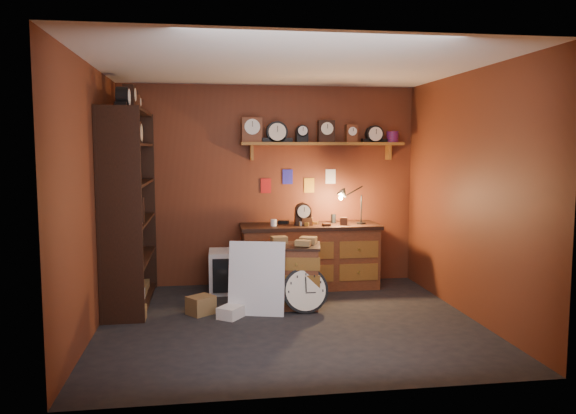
% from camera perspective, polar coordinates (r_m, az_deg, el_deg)
% --- Properties ---
extents(floor, '(4.00, 4.00, 0.00)m').
position_cam_1_polar(floor, '(6.15, 0.12, -11.61)').
color(floor, black).
rests_on(floor, ground).
extents(room_shell, '(4.02, 3.62, 2.71)m').
position_cam_1_polar(room_shell, '(5.98, 0.40, 4.66)').
color(room_shell, '#642C17').
rests_on(room_shell, ground).
extents(shelving_unit, '(0.47, 1.60, 2.58)m').
position_cam_1_polar(shelving_unit, '(6.87, -16.10, 0.69)').
color(shelving_unit, black).
rests_on(shelving_unit, ground).
extents(workbench, '(1.85, 0.66, 1.36)m').
position_cam_1_polar(workbench, '(7.53, 2.22, -4.62)').
color(workbench, brown).
rests_on(workbench, ground).
extents(low_cabinet, '(0.74, 0.66, 0.82)m').
position_cam_1_polar(low_cabinet, '(6.65, 0.48, -6.69)').
color(low_cabinet, brown).
rests_on(low_cabinet, ground).
extents(big_round_clock, '(0.52, 0.17, 0.52)m').
position_cam_1_polar(big_round_clock, '(6.43, 1.76, -8.45)').
color(big_round_clock, black).
rests_on(big_round_clock, ground).
extents(white_panel, '(0.66, 0.33, 0.84)m').
position_cam_1_polar(white_panel, '(6.44, -3.20, -10.80)').
color(white_panel, silver).
rests_on(white_panel, ground).
extents(mini_fridge, '(0.53, 0.55, 0.54)m').
position_cam_1_polar(mini_fridge, '(7.37, -5.98, -6.50)').
color(mini_fridge, silver).
rests_on(mini_fridge, ground).
extents(floor_box_a, '(0.24, 0.21, 0.15)m').
position_cam_1_polar(floor_box_a, '(6.43, -15.29, -10.36)').
color(floor_box_a, olive).
rests_on(floor_box_a, ground).
extents(floor_box_b, '(0.32, 0.33, 0.13)m').
position_cam_1_polar(floor_box_b, '(6.30, -5.85, -10.59)').
color(floor_box_b, white).
rests_on(floor_box_b, ground).
extents(floor_box_c, '(0.35, 0.35, 0.20)m').
position_cam_1_polar(floor_box_c, '(6.48, -8.84, -9.82)').
color(floor_box_c, olive).
rests_on(floor_box_c, ground).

